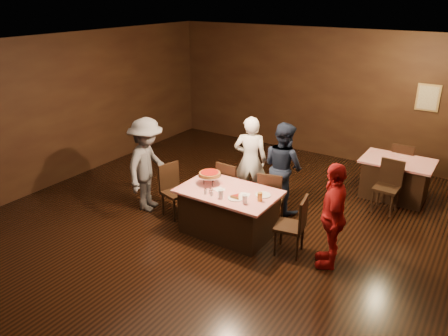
% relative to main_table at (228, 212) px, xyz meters
% --- Properties ---
extents(room, '(10.00, 10.04, 3.02)m').
position_rel_main_table_xyz_m(room, '(-0.10, -0.55, 1.75)').
color(room, black).
rests_on(room, ground).
extents(main_table, '(1.60, 1.00, 0.77)m').
position_rel_main_table_xyz_m(main_table, '(0.00, 0.00, 0.00)').
color(main_table, '#BB0C0D').
rests_on(main_table, ground).
extents(back_table, '(1.30, 0.90, 0.77)m').
position_rel_main_table_xyz_m(back_table, '(1.98, 2.91, 0.00)').
color(back_table, '#B20B0F').
rests_on(back_table, ground).
extents(chair_far_left, '(0.44, 0.44, 0.95)m').
position_rel_main_table_xyz_m(chair_far_left, '(-0.40, 0.75, 0.09)').
color(chair_far_left, black).
rests_on(chair_far_left, ground).
extents(chair_far_right, '(0.51, 0.51, 0.95)m').
position_rel_main_table_xyz_m(chair_far_right, '(0.40, 0.75, 0.09)').
color(chair_far_right, black).
rests_on(chair_far_right, ground).
extents(chair_end_left, '(0.51, 0.51, 0.95)m').
position_rel_main_table_xyz_m(chair_end_left, '(-1.10, -0.00, 0.09)').
color(chair_end_left, black).
rests_on(chair_end_left, ground).
extents(chair_end_right, '(0.49, 0.49, 0.95)m').
position_rel_main_table_xyz_m(chair_end_right, '(1.10, -0.00, 0.09)').
color(chair_end_right, black).
rests_on(chair_end_right, ground).
extents(chair_back_near, '(0.44, 0.44, 0.95)m').
position_rel_main_table_xyz_m(chair_back_near, '(1.98, 2.21, 0.09)').
color(chair_back_near, black).
rests_on(chair_back_near, ground).
extents(chair_back_far, '(0.44, 0.44, 0.95)m').
position_rel_main_table_xyz_m(chair_back_far, '(1.98, 3.51, 0.09)').
color(chair_back_far, black).
rests_on(chair_back_far, ground).
extents(diner_white_jacket, '(0.72, 0.62, 1.68)m').
position_rel_main_table_xyz_m(diner_white_jacket, '(-0.29, 1.20, 0.46)').
color(diner_white_jacket, white).
rests_on(diner_white_jacket, ground).
extents(diner_navy_hoodie, '(0.98, 0.88, 1.65)m').
position_rel_main_table_xyz_m(diner_navy_hoodie, '(0.35, 1.28, 0.44)').
color(diner_navy_hoodie, '#151D30').
rests_on(diner_navy_hoodie, ground).
extents(diner_grey_knit, '(0.90, 1.24, 1.73)m').
position_rel_main_table_xyz_m(diner_grey_knit, '(-1.70, -0.04, 0.48)').
color(diner_grey_knit, slate).
rests_on(diner_grey_knit, ground).
extents(diner_red_shirt, '(0.71, 1.02, 1.60)m').
position_rel_main_table_xyz_m(diner_red_shirt, '(1.72, 0.05, 0.42)').
color(diner_red_shirt, '#AE1717').
rests_on(diner_red_shirt, ground).
extents(pizza_stand, '(0.38, 0.38, 0.22)m').
position_rel_main_table_xyz_m(pizza_stand, '(-0.40, 0.05, 0.57)').
color(pizza_stand, black).
rests_on(pizza_stand, main_table).
extents(plate_with_slice, '(0.25, 0.25, 0.06)m').
position_rel_main_table_xyz_m(plate_with_slice, '(0.25, -0.18, 0.41)').
color(plate_with_slice, white).
rests_on(plate_with_slice, main_table).
extents(plate_empty, '(0.25, 0.25, 0.01)m').
position_rel_main_table_xyz_m(plate_empty, '(0.55, 0.15, 0.39)').
color(plate_empty, white).
rests_on(plate_empty, main_table).
extents(glass_front_left, '(0.08, 0.08, 0.14)m').
position_rel_main_table_xyz_m(glass_front_left, '(0.05, -0.30, 0.46)').
color(glass_front_left, silver).
rests_on(glass_front_left, main_table).
extents(glass_front_right, '(0.08, 0.08, 0.14)m').
position_rel_main_table_xyz_m(glass_front_right, '(0.45, -0.25, 0.46)').
color(glass_front_right, silver).
rests_on(glass_front_right, main_table).
extents(glass_amber, '(0.08, 0.08, 0.14)m').
position_rel_main_table_xyz_m(glass_amber, '(0.60, -0.05, 0.46)').
color(glass_amber, '#BF7F26').
rests_on(glass_amber, main_table).
extents(condiments, '(0.17, 0.10, 0.09)m').
position_rel_main_table_xyz_m(condiments, '(-0.18, -0.28, 0.43)').
color(condiments, silver).
rests_on(condiments, main_table).
extents(napkin_center, '(0.19, 0.19, 0.01)m').
position_rel_main_table_xyz_m(napkin_center, '(0.30, -0.00, 0.39)').
color(napkin_center, white).
rests_on(napkin_center, main_table).
extents(napkin_left, '(0.21, 0.21, 0.01)m').
position_rel_main_table_xyz_m(napkin_left, '(-0.15, -0.05, 0.39)').
color(napkin_left, white).
rests_on(napkin_left, main_table).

